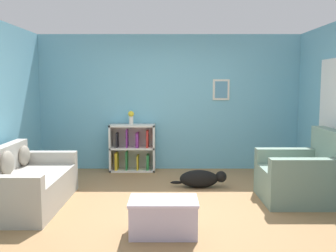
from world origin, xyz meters
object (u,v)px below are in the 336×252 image
couch (22,185)px  vase (130,117)px  coffee_table (162,215)px  dog (200,179)px  bookshelf (131,149)px  recliner_chair (301,176)px

couch → vase: (1.27, 2.08, 0.74)m
coffee_table → dog: (0.59, 1.88, -0.07)m
bookshelf → vase: bearing=-134.0°
vase → bookshelf: bearing=46.0°
bookshelf → recliner_chair: recliner_chair is taller
coffee_table → dog: bearing=72.7°
bookshelf → vase: vase is taller
bookshelf → vase: (-0.02, -0.02, 0.61)m
recliner_chair → couch: bearing=-176.6°
recliner_chair → vase: vase is taller
bookshelf → dog: (1.21, -1.19, -0.28)m
coffee_table → dog: 1.97m
bookshelf → coffee_table: (0.63, -3.06, -0.22)m
couch → vase: bearing=58.7°
recliner_chair → coffee_table: 2.30m
dog → vase: 1.92m
recliner_chair → vase: 3.28m
couch → dog: 2.67m
couch → coffee_table: (1.91, -0.96, -0.09)m
coffee_table → recliner_chair: bearing=31.2°
couch → coffee_table: couch is taller
recliner_chair → coffee_table: recliner_chair is taller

